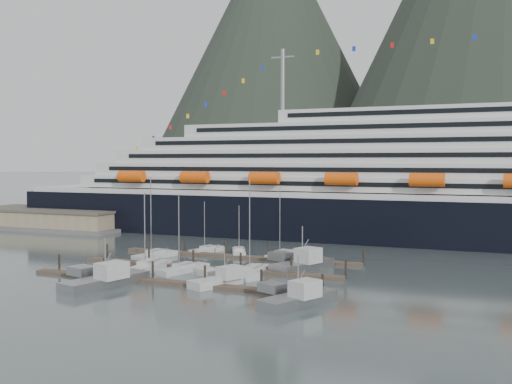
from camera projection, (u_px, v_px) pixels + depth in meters
ground at (225, 274)px, 97.05m from camera, size 1600.00×1600.00×0.00m
cruise_ship at (448, 189)px, 135.66m from camera, size 210.00×30.40×50.30m
warehouse at (53, 220)px, 163.17m from camera, size 46.00×20.00×5.80m
dock_near at (167, 282)px, 89.74m from camera, size 48.18×2.28×3.20m
dock_mid at (206, 267)px, 101.73m from camera, size 48.18×2.28×3.20m
dock_far at (238, 256)px, 113.73m from camera, size 48.18×2.28×3.20m
sailboat_a at (155, 256)px, 113.13m from camera, size 4.87×10.04×15.87m
sailboat_b at (184, 270)px, 99.02m from camera, size 5.41×10.22×13.14m
sailboat_c at (148, 268)px, 100.58m from camera, size 3.45×11.02×13.72m
sailboat_d at (252, 272)px, 96.47m from camera, size 2.97×11.28×16.02m
sailboat_e at (208, 250)px, 120.57m from camera, size 4.76×8.87×10.66m
sailboat_f at (239, 253)px, 117.39m from camera, size 5.83×8.65×10.18m
sailboat_g at (282, 255)px, 114.46m from camera, size 4.03×9.53×13.84m
trawler_a at (105, 280)px, 87.94m from camera, size 10.98×14.69×7.82m
trawler_c at (224, 279)px, 89.29m from camera, size 9.75×12.15×6.03m
trawler_d at (297, 298)px, 76.58m from camera, size 10.20×12.32×7.08m
trawler_e at (302, 264)px, 101.02m from camera, size 10.94×13.21×8.22m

